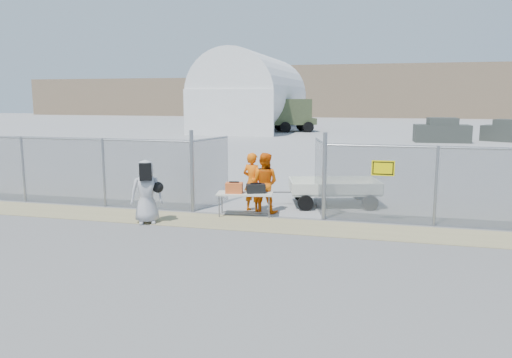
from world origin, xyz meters
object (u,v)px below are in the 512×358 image
(security_worker_right, at_px, (264,183))
(visitor, at_px, (146,192))
(folding_table, at_px, (245,204))
(security_worker_left, at_px, (252,182))
(utility_trailer, at_px, (334,192))

(security_worker_right, bearing_deg, visitor, 43.03)
(folding_table, xyz_separation_m, security_worker_right, (0.45, 0.57, 0.57))
(security_worker_left, bearing_deg, security_worker_right, -173.65)
(security_worker_left, bearing_deg, utility_trailer, -129.24)
(security_worker_right, relative_size, utility_trailer, 0.50)
(folding_table, distance_m, visitor, 2.89)
(folding_table, relative_size, security_worker_right, 0.89)
(folding_table, bearing_deg, security_worker_left, 75.38)
(security_worker_left, xyz_separation_m, visitor, (-2.46, -2.16, -0.02))
(visitor, bearing_deg, security_worker_left, 16.08)
(folding_table, distance_m, security_worker_right, 0.92)
(visitor, bearing_deg, utility_trailer, 11.86)
(security_worker_right, xyz_separation_m, visitor, (-2.85, -2.07, -0.03))
(visitor, xyz_separation_m, utility_trailer, (4.81, 3.62, -0.44))
(visitor, relative_size, utility_trailer, 0.48)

